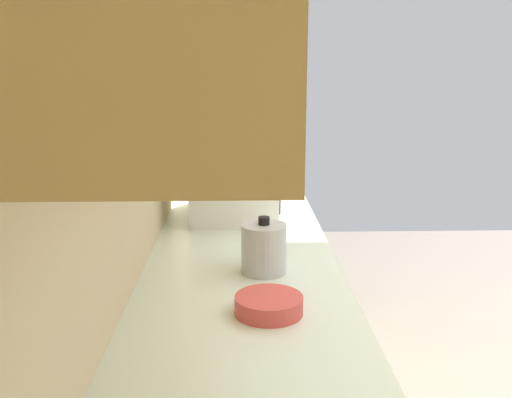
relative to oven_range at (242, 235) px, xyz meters
name	(u,v)px	position (x,y,z in m)	size (l,w,h in m)	color
wall_back	(120,107)	(-1.64, 0.37, 0.92)	(4.13, 0.12, 2.75)	beige
oven_range	(242,235)	(0.00, 0.00, 0.00)	(0.61, 0.64, 1.06)	black
microwave	(235,178)	(-1.07, 0.03, 0.58)	(0.48, 0.35, 0.31)	white
bowl	(269,304)	(-2.06, -0.06, 0.45)	(0.17, 0.17, 0.05)	#D84C47
kettle	(264,248)	(-1.76, -0.06, 0.50)	(0.19, 0.14, 0.17)	#B7BABF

